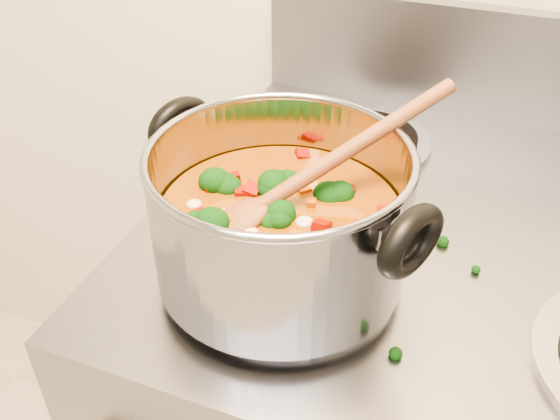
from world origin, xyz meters
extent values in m
cube|color=gray|center=(-0.05, 1.46, 1.00)|extent=(0.75, 0.03, 0.16)
cylinder|color=#A5A5AD|center=(-0.22, 1.01, 0.92)|extent=(0.23, 0.23, 0.01)
cylinder|color=black|center=(-0.22, 1.01, 0.93)|extent=(0.18, 0.18, 0.01)
cylinder|color=#A5A5AD|center=(-0.22, 1.31, 0.92)|extent=(0.19, 0.19, 0.01)
cylinder|color=black|center=(-0.22, 1.31, 0.93)|extent=(0.15, 0.15, 0.01)
cylinder|color=gray|center=(-0.23, 1.00, 1.00)|extent=(0.25, 0.25, 0.13)
torus|color=gray|center=(-0.23, 1.00, 1.07)|extent=(0.25, 0.25, 0.01)
cylinder|color=#7E4C0B|center=(-0.23, 1.00, 0.98)|extent=(0.23, 0.23, 0.08)
torus|color=black|center=(-0.36, 1.06, 1.05)|extent=(0.05, 0.08, 0.08)
torus|color=black|center=(-0.10, 0.95, 1.05)|extent=(0.05, 0.08, 0.08)
ellipsoid|color=black|center=(-0.18, 1.01, 1.01)|extent=(0.04, 0.04, 0.03)
ellipsoid|color=black|center=(-0.25, 0.98, 1.01)|extent=(0.04, 0.04, 0.03)
ellipsoid|color=black|center=(-0.24, 1.04, 1.01)|extent=(0.04, 0.04, 0.03)
ellipsoid|color=black|center=(-0.18, 1.04, 1.01)|extent=(0.04, 0.04, 0.03)
ellipsoid|color=black|center=(-0.28, 0.97, 1.01)|extent=(0.04, 0.04, 0.03)
ellipsoid|color=black|center=(-0.32, 1.04, 1.01)|extent=(0.04, 0.04, 0.03)
ellipsoid|color=black|center=(-0.22, 0.98, 1.01)|extent=(0.04, 0.04, 0.03)
ellipsoid|color=#8E1005|center=(-0.29, 1.00, 1.01)|extent=(0.01, 0.01, 0.01)
ellipsoid|color=#8E1005|center=(-0.31, 1.07, 1.01)|extent=(0.01, 0.01, 0.01)
ellipsoid|color=#8E1005|center=(-0.25, 0.94, 1.01)|extent=(0.01, 0.01, 0.01)
ellipsoid|color=#8E1005|center=(-0.20, 1.04, 1.01)|extent=(0.01, 0.01, 0.01)
ellipsoid|color=#8E1005|center=(-0.26, 0.97, 1.01)|extent=(0.01, 0.01, 0.01)
ellipsoid|color=#8E1005|center=(-0.29, 0.94, 1.01)|extent=(0.01, 0.01, 0.01)
ellipsoid|color=#8E1005|center=(-0.27, 1.08, 1.01)|extent=(0.01, 0.01, 0.01)
ellipsoid|color=#8E1005|center=(-0.18, 1.07, 1.01)|extent=(0.01, 0.01, 0.01)
ellipsoid|color=#8E1005|center=(-0.27, 0.92, 1.01)|extent=(0.01, 0.01, 0.01)
ellipsoid|color=#8E1005|center=(-0.25, 1.05, 1.01)|extent=(0.01, 0.01, 0.01)
ellipsoid|color=#AA4109|center=(-0.23, 1.02, 1.01)|extent=(0.01, 0.01, 0.01)
ellipsoid|color=#AA4109|center=(-0.25, 1.00, 1.01)|extent=(0.01, 0.01, 0.01)
ellipsoid|color=#AA4109|center=(-0.16, 1.02, 1.01)|extent=(0.01, 0.01, 0.01)
ellipsoid|color=#AA4109|center=(-0.28, 0.96, 1.01)|extent=(0.01, 0.01, 0.01)
ellipsoid|color=#AA4109|center=(-0.26, 1.03, 1.01)|extent=(0.01, 0.01, 0.01)
ellipsoid|color=#AA4109|center=(-0.18, 1.06, 1.01)|extent=(0.01, 0.01, 0.01)
ellipsoid|color=#AA4109|center=(-0.28, 0.96, 1.01)|extent=(0.01, 0.01, 0.01)
ellipsoid|color=#AA4109|center=(-0.15, 0.98, 1.01)|extent=(0.01, 0.01, 0.01)
ellipsoid|color=#AA4109|center=(-0.15, 1.04, 1.01)|extent=(0.01, 0.01, 0.01)
ellipsoid|color=#AA4109|center=(-0.16, 0.96, 1.01)|extent=(0.01, 0.01, 0.01)
ellipsoid|color=#AA4109|center=(-0.17, 1.02, 1.01)|extent=(0.01, 0.01, 0.01)
ellipsoid|color=beige|center=(-0.31, 1.06, 1.01)|extent=(0.02, 0.02, 0.01)
ellipsoid|color=beige|center=(-0.26, 0.98, 1.01)|extent=(0.02, 0.02, 0.01)
ellipsoid|color=beige|center=(-0.19, 0.92, 1.01)|extent=(0.02, 0.02, 0.01)
ellipsoid|color=beige|center=(-0.15, 0.94, 1.01)|extent=(0.02, 0.02, 0.01)
ellipsoid|color=beige|center=(-0.26, 1.01, 1.01)|extent=(0.02, 0.02, 0.01)
ellipsoid|color=beige|center=(-0.16, 0.97, 1.01)|extent=(0.02, 0.02, 0.01)
ellipsoid|color=beige|center=(-0.22, 1.03, 1.01)|extent=(0.02, 0.02, 0.01)
ellipsoid|color=brown|center=(-0.26, 0.97, 1.01)|extent=(0.08, 0.08, 0.04)
cylinder|color=brown|center=(-0.18, 1.05, 1.06)|extent=(0.17, 0.18, 0.11)
ellipsoid|color=black|center=(-0.40, 0.93, 0.92)|extent=(0.01, 0.01, 0.01)
ellipsoid|color=black|center=(-0.21, 1.16, 0.92)|extent=(0.01, 0.01, 0.01)
ellipsoid|color=black|center=(-0.21, 0.86, 0.92)|extent=(0.01, 0.01, 0.01)
ellipsoid|color=black|center=(-0.07, 1.01, 0.92)|extent=(0.01, 0.01, 0.01)
ellipsoid|color=black|center=(-0.03, 0.96, 0.92)|extent=(0.01, 0.01, 0.01)
camera|label=1|loc=(-0.05, 0.56, 1.36)|focal=40.00mm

